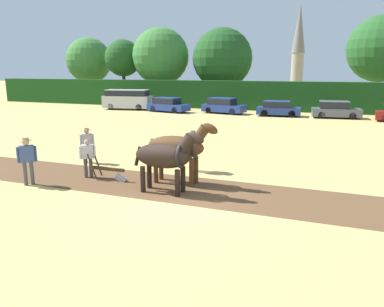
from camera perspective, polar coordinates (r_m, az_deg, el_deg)
The scene contains 21 objects.
ground_plane at distance 12.11m, azimuth -2.91°, elevation -7.79°, with size 240.00×240.00×0.00m, color tan.
plowed_furrow_strip at distance 15.58m, azimuth -15.45°, elevation -3.55°, with size 23.65×3.12×0.01m, color brown.
hedgerow at distance 40.52m, azimuth 14.30°, elevation 8.44°, with size 74.95×1.48×3.07m, color #194719.
tree_far_left at distance 55.82m, azimuth -15.44°, elevation 13.51°, with size 6.25×6.25×8.64m.
tree_left at distance 51.46m, azimuth -10.45°, elevation 14.10°, with size 4.77×4.77×8.14m.
tree_center_left at distance 49.40m, azimuth -4.80°, elevation 14.53°, with size 7.20×7.20×9.50m.
tree_center at distance 46.86m, azimuth 4.64°, elevation 14.25°, with size 7.24×7.24×9.21m.
tree_center_right at distance 45.67m, azimuth 26.83°, elevation 14.03°, with size 6.95×6.95×9.87m.
church_spire at distance 78.72m, azimuth 15.90°, elevation 15.43°, with size 2.56×2.56×16.64m.
draft_horse_lead_left at distance 12.95m, azimuth -4.08°, elevation -0.41°, with size 2.68×0.91×2.29m.
draft_horse_lead_right at distance 13.97m, azimuth -2.07°, elevation 0.98°, with size 2.91×0.86×2.44m.
plow at distance 14.91m, azimuth -12.18°, elevation -2.84°, with size 1.62×0.46×1.13m.
farmer_at_plow at distance 15.43m, azimuth -15.62°, elevation -0.35°, with size 0.53×0.43×1.54m.
farmer_beside_team at distance 15.76m, azimuth 0.13°, elevation 0.99°, with size 0.44×0.62×1.76m.
farmer_onlooker_left at distance 15.11m, azimuth -23.84°, elevation -0.49°, with size 0.52×0.52×1.80m.
farmer_onlooker_right at distance 17.89m, azimuth -15.68°, elevation 1.62°, with size 0.56×0.42×1.64m.
parked_van at distance 41.63m, azimuth -9.82°, elevation 8.14°, with size 5.38×2.73×2.14m.
parked_car_left at distance 38.67m, azimuth -3.71°, elevation 7.38°, with size 4.61×2.62×1.46m.
parked_car_center_left at distance 37.40m, azimuth 4.79°, elevation 7.23°, with size 4.42×2.49×1.53m.
parked_car_center at distance 36.00m, azimuth 12.99°, elevation 6.67°, with size 4.10×2.12×1.41m.
parked_car_center_right at distance 36.02m, azimuth 21.02°, elevation 6.22°, with size 4.33×2.29×1.51m.
Camera 1 is at (4.57, -10.39, 4.22)m, focal length 35.00 mm.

